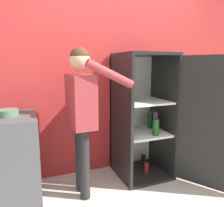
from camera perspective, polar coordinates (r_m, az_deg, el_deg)
The scene contains 6 objects.
ground_plane at distance 2.53m, azimuth 9.68°, elevation -24.42°, with size 12.00×12.00×0.00m, color beige.
wall_back at distance 2.97m, azimuth 0.47°, elevation 7.12°, with size 7.00×0.06×2.55m.
refrigerator at distance 2.81m, azimuth 10.74°, elevation -3.46°, with size 1.02×1.19×1.57m.
person at distance 2.30m, azimuth -7.94°, elevation -0.18°, with size 0.63×0.55×1.61m.
counter at distance 2.57m, azimuth -25.68°, elevation -13.10°, with size 0.62×0.64×0.92m.
bowl at distance 2.44m, azimuth -25.58°, elevation -2.20°, with size 0.20×0.20×0.07m.
Camera 1 is at (-1.12, -1.76, 1.43)m, focal length 35.00 mm.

